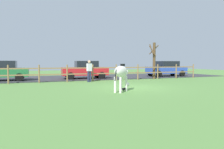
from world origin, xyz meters
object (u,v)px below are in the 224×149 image
at_px(parked_car_blue, 166,69).
at_px(parked_car_red, 85,70).
at_px(bare_tree, 154,60).
at_px(parked_car_green, 2,71).
at_px(visitor_near_fence, 89,70).
at_px(zebra, 121,74).
at_px(crow_on_grass, 124,89).

bearing_deg(parked_car_blue, parked_car_red, 179.78).
height_order(bare_tree, parked_car_green, bare_tree).
height_order(parked_car_green, visitor_near_fence, visitor_near_fence).
xyz_separation_m(zebra, visitor_near_fence, (0.12, 6.07, -0.02)).
height_order(crow_on_grass, parked_car_red, parked_car_red).
xyz_separation_m(crow_on_grass, visitor_near_fence, (-0.08, 5.94, 0.78)).
relative_size(bare_tree, visitor_near_fence, 1.99).
bearing_deg(parked_car_blue, visitor_near_fence, -162.35).
height_order(bare_tree, visitor_near_fence, bare_tree).
bearing_deg(parked_car_blue, crow_on_grass, -135.80).
bearing_deg(crow_on_grass, parked_car_green, 124.70).
bearing_deg(bare_tree, parked_car_blue, 35.45).
bearing_deg(zebra, parked_car_blue, 44.01).
distance_m(bare_tree, parked_car_red, 6.25).
bearing_deg(bare_tree, visitor_near_fence, -172.02).
bearing_deg(bare_tree, crow_on_grass, -132.49).
height_order(zebra, parked_car_blue, parked_car_blue).
bearing_deg(crow_on_grass, bare_tree, 47.51).
distance_m(parked_car_blue, visitor_near_fence, 9.64).
relative_size(parked_car_red, parked_car_blue, 1.01).
distance_m(bare_tree, parked_car_blue, 3.62).
distance_m(zebra, parked_car_green, 10.97).
relative_size(zebra, parked_car_red, 0.37).
height_order(crow_on_grass, parked_car_green, parked_car_green).
relative_size(parked_car_green, visitor_near_fence, 2.51).
height_order(crow_on_grass, parked_car_blue, parked_car_blue).
distance_m(parked_car_red, parked_car_blue, 8.69).
height_order(parked_car_red, visitor_near_fence, visitor_near_fence).
height_order(parked_car_red, parked_car_blue, same).
bearing_deg(parked_car_blue, parked_car_green, 179.39).
bearing_deg(zebra, bare_tree, 47.17).
distance_m(parked_car_green, parked_car_red, 6.67).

